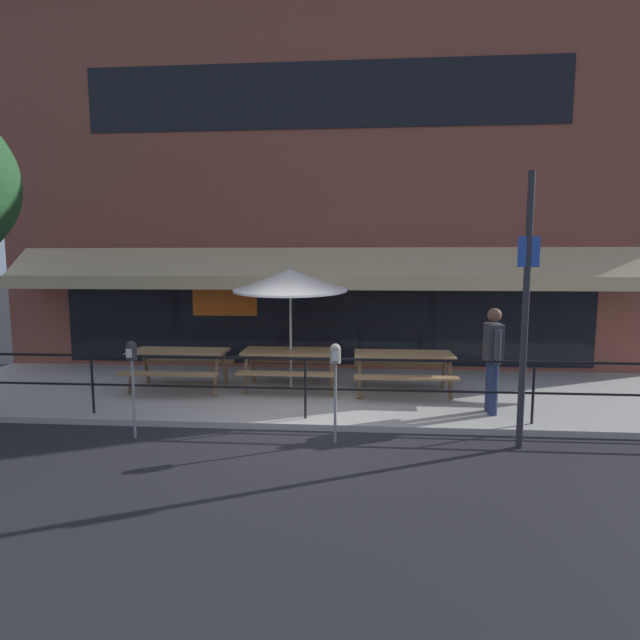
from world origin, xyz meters
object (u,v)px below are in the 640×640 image
at_px(picnic_table_left, 179,359).
at_px(picnic_table_centre, 291,358).
at_px(picnic_table_right, 403,362).
at_px(pedestrian_walking, 493,355).
at_px(parking_meter_far, 335,363).
at_px(patio_umbrella_centre, 290,281).
at_px(parking_meter_near, 132,360).
at_px(street_sign_pole, 525,309).

xyz_separation_m(picnic_table_left, picnic_table_centre, (2.12, 0.19, 0.00)).
distance_m(picnic_table_centre, picnic_table_right, 2.12).
distance_m(pedestrian_walking, parking_meter_far, 2.78).
xyz_separation_m(picnic_table_right, patio_umbrella_centre, (-2.12, 0.18, 1.47)).
xyz_separation_m(pedestrian_walking, parking_meter_far, (-2.47, -1.28, 0.09)).
relative_size(picnic_table_left, patio_umbrella_centre, 0.76).
bearing_deg(parking_meter_near, picnic_table_centre, 52.28).
bearing_deg(picnic_table_right, pedestrian_walking, -39.32).
xyz_separation_m(picnic_table_right, parking_meter_far, (-1.15, -2.36, 0.44)).
bearing_deg(parking_meter_far, pedestrian_walking, 27.38).
relative_size(picnic_table_centre, street_sign_pole, 0.49).
height_order(patio_umbrella_centre, street_sign_pole, street_sign_pole).
bearing_deg(parking_meter_far, picnic_table_centre, 111.13).
xyz_separation_m(pedestrian_walking, parking_meter_near, (-5.38, -1.28, 0.09)).
bearing_deg(pedestrian_walking, picnic_table_left, 169.36).
bearing_deg(picnic_table_centre, picnic_table_right, -4.02).
bearing_deg(pedestrian_walking, parking_meter_near, -166.61).
bearing_deg(picnic_table_left, picnic_table_centre, 5.04).
bearing_deg(picnic_table_left, parking_meter_near, -85.68).
height_order(picnic_table_left, pedestrian_walking, pedestrian_walking).
distance_m(picnic_table_centre, parking_meter_far, 2.72).
relative_size(patio_umbrella_centre, street_sign_pole, 0.64).
height_order(patio_umbrella_centre, pedestrian_walking, patio_umbrella_centre).
xyz_separation_m(picnic_table_right, street_sign_pole, (1.38, -2.34, 1.21)).
height_order(parking_meter_far, street_sign_pole, street_sign_pole).
bearing_deg(patio_umbrella_centre, parking_meter_near, -127.39).
bearing_deg(pedestrian_walking, picnic_table_right, 140.68).
bearing_deg(street_sign_pole, picnic_table_right, 120.62).
height_order(parking_meter_near, street_sign_pole, street_sign_pole).
bearing_deg(parking_meter_near, patio_umbrella_centre, 52.61).
bearing_deg(parking_meter_far, picnic_table_left, 143.05).
height_order(pedestrian_walking, parking_meter_near, pedestrian_walking).
distance_m(picnic_table_left, parking_meter_near, 2.37).
bearing_deg(pedestrian_walking, picnic_table_centre, 160.31).
height_order(patio_umbrella_centre, parking_meter_far, patio_umbrella_centre).
bearing_deg(picnic_table_left, pedestrian_walking, -10.64).
relative_size(picnic_table_centre, parking_meter_far, 1.27).
bearing_deg(picnic_table_right, picnic_table_centre, 175.98).
distance_m(patio_umbrella_centre, parking_meter_far, 2.91).
height_order(picnic_table_left, picnic_table_centre, same).
relative_size(picnic_table_left, pedestrian_walking, 1.05).
bearing_deg(patio_umbrella_centre, picnic_table_left, -174.15).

